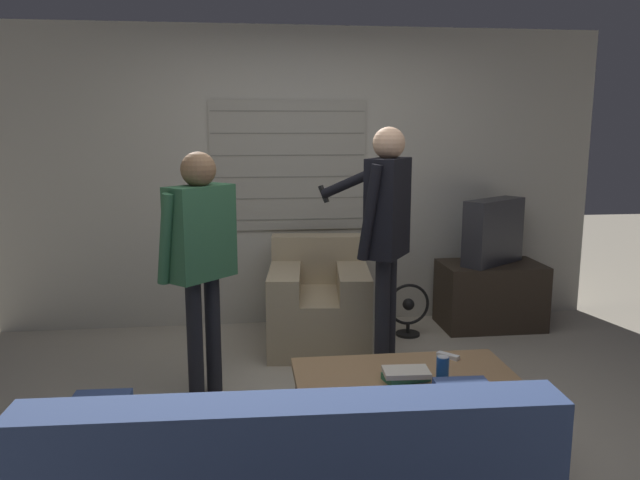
{
  "coord_description": "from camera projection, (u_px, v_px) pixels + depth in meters",
  "views": [
    {
      "loc": [
        -0.52,
        -3.36,
        1.73
      ],
      "look_at": [
        -0.03,
        0.58,
        1.0
      ],
      "focal_mm": 35.0,
      "sensor_mm": 36.0,
      "label": 1
    }
  ],
  "objects": [
    {
      "name": "book_stack",
      "position": [
        406.0,
        375.0,
        3.24
      ],
      "size": [
        0.25,
        0.18,
        0.06
      ],
      "color": "#33754C",
      "rests_on": "coffee_table"
    },
    {
      "name": "tv_stand",
      "position": [
        490.0,
        295.0,
        5.41
      ],
      "size": [
        0.86,
        0.52,
        0.56
      ],
      "color": "#33281E",
      "rests_on": "ground_plane"
    },
    {
      "name": "floor_fan",
      "position": [
        408.0,
        310.0,
        5.18
      ],
      "size": [
        0.35,
        0.2,
        0.44
      ],
      "color": "black",
      "rests_on": "ground_plane"
    },
    {
      "name": "armchair_beige",
      "position": [
        319.0,
        303.0,
        4.97
      ],
      "size": [
        0.86,
        0.97,
        0.83
      ],
      "rotation": [
        0.0,
        0.0,
        3.03
      ],
      "color": "tan",
      "rests_on": "ground_plane"
    },
    {
      "name": "tv",
      "position": [
        493.0,
        232.0,
        5.31
      ],
      "size": [
        0.63,
        0.53,
        0.56
      ],
      "rotation": [
        0.0,
        0.0,
        3.76
      ],
      "color": "#2D2D33",
      "rests_on": "tv_stand"
    },
    {
      "name": "wall_back",
      "position": [
        303.0,
        178.0,
        5.4
      ],
      "size": [
        5.2,
        0.08,
        2.55
      ],
      "color": "#BCB7A8",
      "rests_on": "ground_plane"
    },
    {
      "name": "person_left_standing",
      "position": [
        200.0,
        244.0,
        3.9
      ],
      "size": [
        0.5,
        0.76,
        1.58
      ],
      "rotation": [
        0.0,
        0.0,
        0.8
      ],
      "color": "black",
      "rests_on": "ground_plane"
    },
    {
      "name": "soda_can",
      "position": [
        443.0,
        368.0,
        3.25
      ],
      "size": [
        0.07,
        0.07,
        0.13
      ],
      "color": "#194C9E",
      "rests_on": "coffee_table"
    },
    {
      "name": "person_right_standing",
      "position": [
        385.0,
        224.0,
        4.14
      ],
      "size": [
        0.59,
        0.74,
        1.72
      ],
      "rotation": [
        0.0,
        0.0,
        1.0
      ],
      "color": "black",
      "rests_on": "ground_plane"
    },
    {
      "name": "ground_plane",
      "position": [
        338.0,
        425.0,
        3.65
      ],
      "size": [
        16.0,
        16.0,
        0.0
      ],
      "primitive_type": "plane",
      "color": "#B2A893"
    },
    {
      "name": "spare_remote",
      "position": [
        448.0,
        356.0,
        3.56
      ],
      "size": [
        0.12,
        0.12,
        0.02
      ],
      "rotation": [
        0.0,
        0.0,
        0.78
      ],
      "color": "white",
      "rests_on": "coffee_table"
    },
    {
      "name": "coffee_table",
      "position": [
        406.0,
        381.0,
        3.32
      ],
      "size": [
        1.18,
        0.65,
        0.42
      ],
      "color": "#9E754C",
      "rests_on": "ground_plane"
    }
  ]
}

